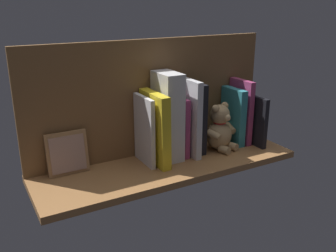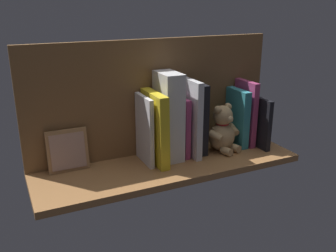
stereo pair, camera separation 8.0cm
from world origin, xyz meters
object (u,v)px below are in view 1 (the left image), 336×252
teddy_bear (220,129)px  book_0 (250,119)px  picture_frame_leaning (67,153)px  dictionary_thick_white (168,116)px

teddy_bear → book_0: bearing=163.2°
teddy_bear → picture_frame_leaning: teddy_bear is taller
teddy_bear → picture_frame_leaning: bearing=-23.7°
dictionary_thick_white → picture_frame_leaning: (32.74, -4.21, -8.02)cm
book_0 → teddy_bear: bearing=-0.1°
teddy_bear → picture_frame_leaning: size_ratio=1.26×
dictionary_thick_white → teddy_bear: bearing=173.5°
teddy_bear → picture_frame_leaning: (52.71, -6.48, -0.81)cm
dictionary_thick_white → picture_frame_leaning: bearing=-7.3°
book_0 → dictionary_thick_white: 34.36cm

